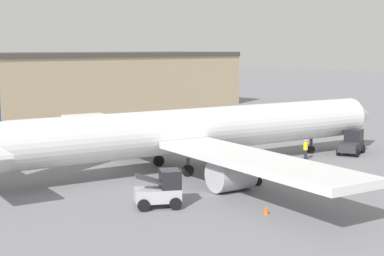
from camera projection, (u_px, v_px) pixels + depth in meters
ground_plane at (192, 169)px, 48.21m from camera, size 400.00×400.00×0.00m
terminal_building at (55, 83)px, 87.96m from camera, size 64.07×17.20×9.18m
airplane at (180, 132)px, 47.20m from camera, size 43.38×39.01×11.96m
ground_crew_worker at (306, 149)px, 51.95m from camera, size 0.40×0.40×1.83m
baggage_tug at (242, 170)px, 42.39m from camera, size 3.45×2.46×2.39m
belt_loader_truck at (161, 190)px, 36.41m from camera, size 3.32×3.06×2.34m
pushback_tug at (352, 143)px, 54.90m from camera, size 3.88×2.84×2.21m
safety_cone_far at (266, 210)px, 34.93m from camera, size 0.36×0.36×0.55m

